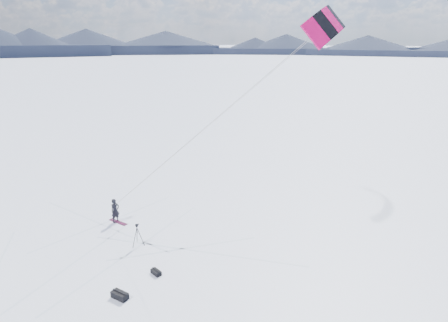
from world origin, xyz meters
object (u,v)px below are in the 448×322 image
Objects in this scene: snowboard at (118,222)px; gear_bag_a at (120,295)px; tripod at (137,232)px; snowkiter at (116,222)px; gear_bag_b at (156,272)px.

snowboard is 7.93m from gear_bag_a.
tripod is (3.15, -1.47, 0.86)m from snowboard.
snowboard is at bearing 136.84° from gear_bag_a.
snowboard is at bearing -68.90° from snowkiter.
snowboard is at bearing 167.84° from gear_bag_b.
gear_bag_a is at bearing -79.25° from tripod.
gear_bag_a is (5.74, -5.48, 0.14)m from snowboard.
snowboard is 6.74m from gear_bag_b.
gear_bag_a reaches higher than gear_bag_b.
gear_bag_b is (0.22, 2.31, -0.04)m from gear_bag_a.
gear_bag_a is (5.88, -5.45, 0.16)m from snowkiter.
gear_bag_b is (5.96, -3.16, 0.10)m from snowboard.
gear_bag_a reaches higher than snowboard.
gear_bag_b is (2.81, -1.69, -0.76)m from tripod.
snowkiter is 1.20× the size of tripod.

